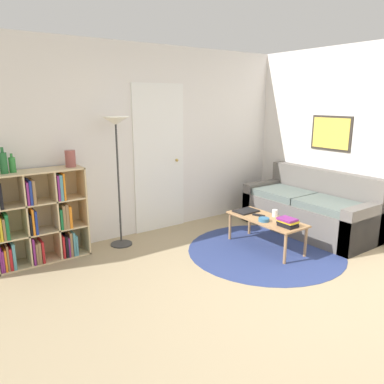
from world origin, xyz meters
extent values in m
plane|color=tan|center=(0.00, 0.00, 0.00)|extent=(14.00, 14.00, 0.00)
cube|color=silver|center=(0.00, 2.81, 1.30)|extent=(7.47, 0.05, 2.60)
cube|color=white|center=(0.13, 2.77, 1.05)|extent=(0.81, 0.02, 2.09)
sphere|color=tan|center=(0.41, 2.75, 1.00)|extent=(0.04, 0.04, 0.04)
cube|color=silver|center=(2.26, 1.39, 1.30)|extent=(0.05, 5.78, 2.60)
cube|color=#332D28|center=(2.23, 1.44, 1.40)|extent=(0.02, 0.65, 0.50)
cube|color=yellow|center=(2.21, 1.44, 1.40)|extent=(0.01, 0.59, 0.44)
cylinder|color=navy|center=(0.78, 1.26, 0.00)|extent=(1.96, 1.96, 0.01)
cube|color=beige|center=(-1.08, 2.59, 0.55)|extent=(0.02, 0.34, 1.09)
cube|color=beige|center=(-1.60, 2.59, 1.08)|extent=(1.04, 0.34, 0.02)
cube|color=beige|center=(-1.60, 2.59, 0.01)|extent=(1.04, 0.34, 0.02)
cube|color=beige|center=(-1.60, 2.75, 0.55)|extent=(1.04, 0.02, 1.09)
cube|color=beige|center=(-1.76, 2.59, 0.55)|extent=(0.02, 0.32, 1.05)
cube|color=beige|center=(-1.43, 2.59, 0.55)|extent=(0.02, 0.32, 1.05)
cube|color=beige|center=(-1.60, 2.59, 0.37)|extent=(1.00, 0.32, 0.02)
cube|color=beige|center=(-1.60, 2.59, 0.72)|extent=(1.00, 0.32, 0.02)
cube|color=#7F287A|center=(-2.06, 2.54, 0.14)|extent=(0.02, 0.23, 0.24)
cube|color=orange|center=(-2.03, 2.54, 0.14)|extent=(0.02, 0.23, 0.25)
cube|color=olive|center=(-2.01, 2.54, 0.16)|extent=(0.02, 0.23, 0.29)
cube|color=#B21E23|center=(-1.98, 2.56, 0.15)|extent=(0.03, 0.27, 0.26)
cube|color=teal|center=(-1.94, 2.56, 0.17)|extent=(0.03, 0.27, 0.30)
cube|color=#7F287A|center=(-1.73, 2.54, 0.18)|extent=(0.02, 0.23, 0.32)
cube|color=olive|center=(-1.70, 2.55, 0.14)|extent=(0.03, 0.25, 0.25)
cube|color=olive|center=(-1.67, 2.53, 0.15)|extent=(0.03, 0.21, 0.26)
cube|color=#B21E23|center=(-1.63, 2.53, 0.15)|extent=(0.03, 0.22, 0.26)
cube|color=#B21E23|center=(-1.40, 2.55, 0.15)|extent=(0.03, 0.24, 0.27)
cube|color=black|center=(-1.36, 2.56, 0.15)|extent=(0.03, 0.27, 0.26)
cube|color=#7F287A|center=(-1.33, 2.54, 0.14)|extent=(0.02, 0.23, 0.24)
cube|color=olive|center=(-1.31, 2.55, 0.17)|extent=(0.03, 0.25, 0.30)
cube|color=teal|center=(-1.27, 2.54, 0.17)|extent=(0.03, 0.22, 0.29)
cube|color=teal|center=(-1.24, 2.53, 0.14)|extent=(0.02, 0.21, 0.25)
cube|color=gold|center=(-2.04, 2.53, 0.51)|extent=(0.02, 0.20, 0.25)
cube|color=olive|center=(-2.01, 2.56, 0.50)|extent=(0.03, 0.26, 0.25)
cube|color=#196B38|center=(-1.97, 2.54, 0.52)|extent=(0.03, 0.24, 0.29)
cube|color=black|center=(-1.73, 2.52, 0.50)|extent=(0.02, 0.19, 0.25)
cube|color=orange|center=(-1.71, 2.56, 0.53)|extent=(0.02, 0.27, 0.30)
cube|color=navy|center=(-1.68, 2.53, 0.52)|extent=(0.03, 0.20, 0.28)
cube|color=#196B38|center=(-1.40, 2.56, 0.50)|extent=(0.03, 0.26, 0.25)
cube|color=olive|center=(-1.36, 2.54, 0.52)|extent=(0.03, 0.22, 0.29)
cube|color=olive|center=(-1.33, 2.52, 0.53)|extent=(0.03, 0.20, 0.29)
cube|color=orange|center=(-1.29, 2.54, 0.51)|extent=(0.03, 0.23, 0.27)
cube|color=#7F287A|center=(-1.73, 2.55, 0.86)|extent=(0.02, 0.24, 0.26)
cube|color=navy|center=(-1.70, 2.56, 0.87)|extent=(0.03, 0.27, 0.27)
cube|color=olive|center=(-1.67, 2.54, 0.87)|extent=(0.03, 0.23, 0.27)
cube|color=#7F287A|center=(-1.40, 2.56, 0.88)|extent=(0.02, 0.26, 0.30)
cube|color=teal|center=(-1.37, 2.52, 0.88)|extent=(0.03, 0.20, 0.30)
cube|color=orange|center=(-1.33, 2.55, 0.89)|extent=(0.02, 0.25, 0.31)
cylinder|color=#333333|center=(-0.63, 2.50, 0.01)|extent=(0.28, 0.28, 0.01)
cylinder|color=#333333|center=(-0.63, 2.50, 0.83)|extent=(0.02, 0.02, 1.57)
cone|color=white|center=(-0.63, 2.50, 1.62)|extent=(0.34, 0.34, 0.10)
cube|color=#66605B|center=(1.80, 1.43, 0.23)|extent=(0.82, 1.87, 0.45)
cube|color=#66605B|center=(2.14, 1.43, 0.44)|extent=(0.16, 1.87, 0.87)
cube|color=#66605B|center=(1.80, 0.57, 0.30)|extent=(0.82, 0.16, 0.59)
cube|color=#66605B|center=(1.80, 2.28, 0.30)|extent=(0.82, 0.16, 0.59)
cube|color=slate|center=(1.72, 1.04, 0.50)|extent=(0.62, 0.76, 0.10)
cube|color=slate|center=(1.72, 1.82, 0.50)|extent=(0.62, 0.76, 0.10)
cube|color=#AD7F51|center=(0.85, 1.33, 0.39)|extent=(0.45, 1.05, 0.02)
cylinder|color=#AD7F51|center=(0.67, 0.84, 0.19)|extent=(0.04, 0.04, 0.38)
cylinder|color=#AD7F51|center=(0.67, 1.82, 0.19)|extent=(0.04, 0.04, 0.38)
cylinder|color=#AD7F51|center=(1.03, 0.84, 0.19)|extent=(0.04, 0.04, 0.38)
cylinder|color=#AD7F51|center=(1.03, 1.82, 0.19)|extent=(0.04, 0.04, 0.38)
cube|color=black|center=(0.84, 1.69, 0.41)|extent=(0.31, 0.24, 0.02)
cylinder|color=teal|center=(0.73, 1.26, 0.42)|extent=(0.13, 0.13, 0.04)
cube|color=black|center=(0.83, 0.96, 0.41)|extent=(0.16, 0.21, 0.03)
cube|color=black|center=(0.83, 0.97, 0.44)|extent=(0.16, 0.21, 0.02)
cube|color=gold|center=(0.83, 0.96, 0.46)|extent=(0.16, 0.21, 0.02)
cube|color=#7F287A|center=(0.82, 0.97, 0.49)|extent=(0.16, 0.21, 0.03)
cylinder|color=white|center=(1.00, 1.32, 0.44)|extent=(0.07, 0.07, 0.09)
cube|color=black|center=(0.84, 1.46, 0.41)|extent=(0.10, 0.17, 0.02)
cylinder|color=#236633|center=(-1.91, 2.59, 1.21)|extent=(0.08, 0.08, 0.23)
cylinder|color=#236633|center=(-1.91, 2.59, 1.35)|extent=(0.03, 0.03, 0.06)
cylinder|color=#2D8438|center=(-1.83, 2.61, 1.17)|extent=(0.07, 0.07, 0.17)
cylinder|color=#2D8438|center=(-1.83, 2.61, 1.28)|extent=(0.03, 0.03, 0.04)
cylinder|color=#934C47|center=(-1.19, 2.59, 1.19)|extent=(0.12, 0.12, 0.20)
camera|label=1|loc=(-2.55, -1.84, 1.87)|focal=35.00mm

